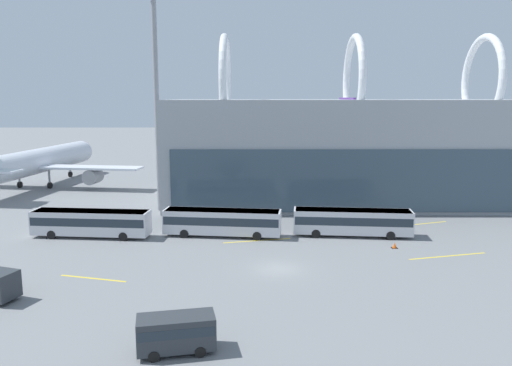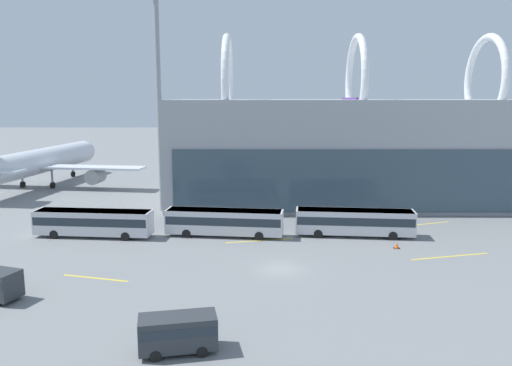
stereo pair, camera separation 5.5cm
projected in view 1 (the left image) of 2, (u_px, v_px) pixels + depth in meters
name	position (u px, v px, depth m)	size (l,w,h in m)	color
ground_plane	(280.00, 269.00, 46.69)	(440.00, 440.00, 0.00)	slate
airliner_at_gate_near	(38.00, 162.00, 88.08)	(39.25, 37.66, 12.81)	silver
airliner_at_gate_far	(319.00, 153.00, 93.63)	(38.85, 43.56, 15.80)	silver
shuttle_bus_0	(94.00, 221.00, 57.11)	(13.64, 3.90, 3.09)	silver
shuttle_bus_1	(225.00, 221.00, 57.37)	(13.68, 4.21, 3.09)	silver
shuttle_bus_2	(355.00, 221.00, 57.38)	(13.65, 3.96, 3.09)	silver
service_van_crossing	(178.00, 331.00, 31.25)	(5.15, 2.95, 2.38)	#2D3338
floodlight_mast	(159.00, 92.00, 68.18)	(2.05, 2.05, 29.66)	gray
lane_stripe_0	(417.00, 225.00, 62.81)	(9.53, 0.25, 0.01)	yellow
lane_stripe_1	(260.00, 241.00, 55.84)	(7.75, 0.25, 0.01)	yellow
lane_stripe_2	(450.00, 256.00, 50.33)	(8.74, 0.25, 0.01)	yellow
lane_stripe_3	(96.00, 278.00, 44.27)	(6.45, 0.25, 0.01)	yellow
traffic_cone_0	(397.00, 246.00, 52.99)	(0.64, 0.64, 0.60)	black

